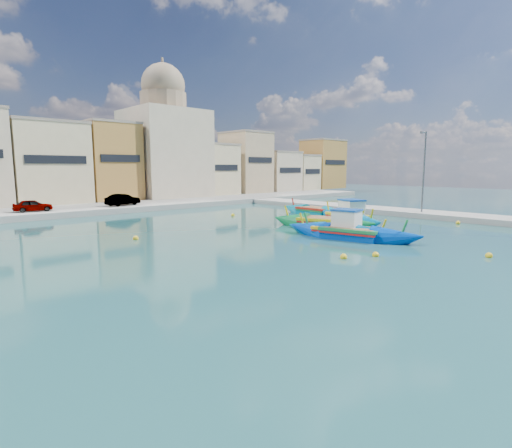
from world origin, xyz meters
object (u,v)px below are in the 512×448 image
quay_street_lamp (424,171)px  luzzu_blue_cabin (340,232)px  church_block (165,141)px  luzzu_green (322,224)px  luzzu_blue_south (352,235)px  luzzu_turquoise_cabin (348,218)px  luzzu_cyan_mid (315,212)px

quay_street_lamp → luzzu_blue_cabin: 15.50m
church_block → luzzu_blue_cabin: 36.92m
church_block → luzzu_green: church_block is taller
luzzu_blue_cabin → luzzu_blue_south: (-0.05, -0.92, -0.07)m
luzzu_turquoise_cabin → luzzu_cyan_mid: (2.59, 5.60, -0.10)m
luzzu_turquoise_cabin → luzzu_cyan_mid: size_ratio=1.10×
luzzu_turquoise_cabin → luzzu_blue_south: (-6.61, -4.75, -0.09)m
church_block → luzzu_cyan_mid: (1.66, -25.82, -8.13)m
church_block → luzzu_blue_south: (-7.54, -36.17, -8.12)m
church_block → luzzu_blue_cabin: (-7.49, -35.25, -8.05)m
church_block → quay_street_lamp: size_ratio=2.39×
luzzu_blue_cabin → luzzu_blue_south: size_ratio=0.88×
luzzu_blue_south → quay_street_lamp: bearing=8.2°
luzzu_blue_cabin → luzzu_green: luzzu_blue_cabin is taller
luzzu_turquoise_cabin → luzzu_cyan_mid: luzzu_turquoise_cabin is taller
church_block → luzzu_cyan_mid: 27.12m
luzzu_blue_cabin → luzzu_green: size_ratio=0.96×
luzzu_green → luzzu_turquoise_cabin: bearing=3.8°
quay_street_lamp → luzzu_cyan_mid: size_ratio=0.90×
quay_street_lamp → luzzu_blue_south: bearing=-171.8°
luzzu_turquoise_cabin → luzzu_blue_cabin: 7.60m
luzzu_blue_cabin → quay_street_lamp: bearing=4.8°
church_block → luzzu_turquoise_cabin: church_block is taller
luzzu_blue_cabin → luzzu_cyan_mid: bearing=45.8°
luzzu_turquoise_cabin → luzzu_blue_cabin: size_ratio=1.14×
quay_street_lamp → luzzu_green: size_ratio=0.90×
luzzu_cyan_mid → luzzu_green: size_ratio=1.00×
luzzu_turquoise_cabin → luzzu_green: bearing=-176.2°
church_block → luzzu_blue_cabin: size_ratio=2.24×
quay_street_lamp → church_block: bearing=102.3°
quay_street_lamp → luzzu_blue_cabin: bearing=-175.2°
quay_street_lamp → luzzu_cyan_mid: bearing=125.2°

